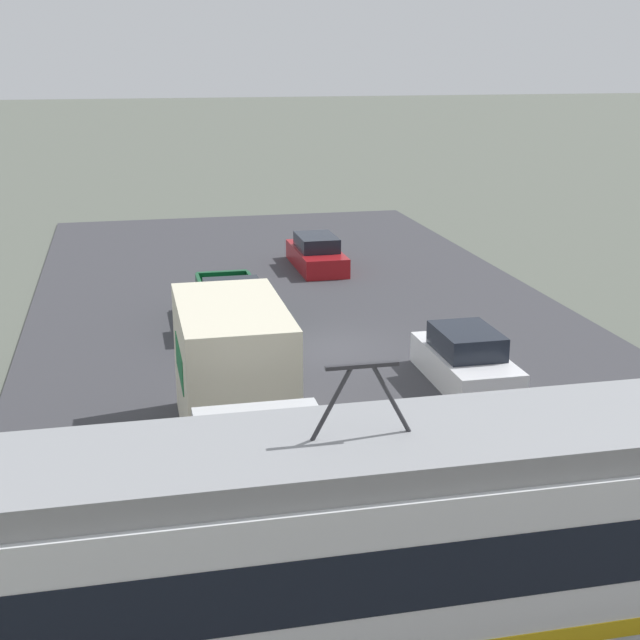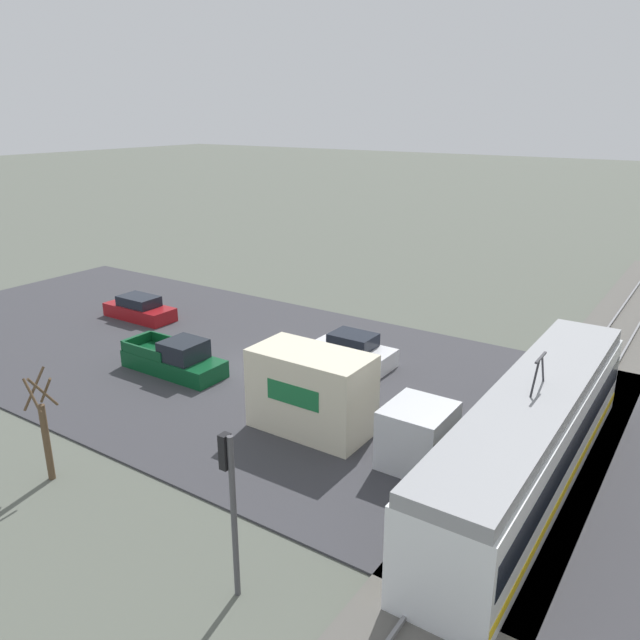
% 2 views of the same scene
% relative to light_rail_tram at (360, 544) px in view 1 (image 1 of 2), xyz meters
% --- Properties ---
extents(ground_plane, '(320.00, 320.00, 0.00)m').
position_rel_light_rail_tram_xyz_m(ground_plane, '(-2.78, -14.32, -1.80)').
color(ground_plane, '#565B51').
extents(road_surface, '(19.28, 47.97, 0.08)m').
position_rel_light_rail_tram_xyz_m(road_surface, '(-2.78, -14.32, -1.76)').
color(road_surface, '#38383D').
rests_on(road_surface, ground).
extents(rail_bed, '(72.32, 4.40, 0.22)m').
position_rel_light_rail_tram_xyz_m(rail_bed, '(-2.78, -0.00, -1.75)').
color(rail_bed, '#5B5954').
rests_on(rail_bed, ground).
extents(light_rail_tram, '(15.68, 2.81, 4.68)m').
position_rel_light_rail_tram_xyz_m(light_rail_tram, '(0.00, 0.00, 0.00)').
color(light_rail_tram, white).
rests_on(light_rail_tram, ground).
extents(box_truck, '(2.52, 8.12, 3.30)m').
position_rel_light_rail_tram_xyz_m(box_truck, '(0.94, -7.20, -0.20)').
color(box_truck, silver).
rests_on(box_truck, ground).
extents(pickup_truck, '(2.01, 5.40, 1.75)m').
position_rel_light_rail_tram_xyz_m(pickup_truck, '(-0.08, -17.10, -1.06)').
color(pickup_truck, '#0C4723').
rests_on(pickup_truck, ground).
extents(sedan_car_0, '(1.86, 4.25, 1.57)m').
position_rel_light_rail_tram_xyz_m(sedan_car_0, '(-5.90, -10.49, -1.07)').
color(sedan_car_0, silver).
rests_on(sedan_car_0, ground).
extents(sedan_car_1, '(1.85, 4.66, 1.42)m').
position_rel_light_rail_tram_xyz_m(sedan_car_1, '(-4.76, -25.09, -1.14)').
color(sedan_car_1, maroon).
rests_on(sedan_car_1, ground).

